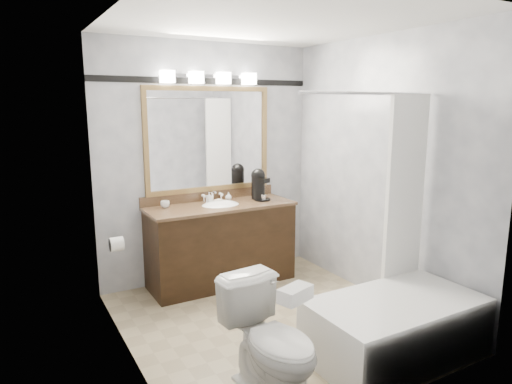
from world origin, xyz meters
TOP-DOWN VIEW (x-y plane):
  - room at (0.00, 0.00)m, footprint 2.42×2.62m
  - vanity at (0.00, 1.02)m, footprint 1.53×0.58m
  - mirror at (0.00, 1.28)m, footprint 1.40×0.04m
  - vanity_light_bar at (0.00, 1.23)m, footprint 1.02×0.14m
  - accent_stripe at (0.00, 1.29)m, footprint 2.40×0.01m
  - bathtub at (0.55, -0.90)m, footprint 1.30×0.75m
  - tp_roll at (-1.14, 0.66)m, footprint 0.11×0.12m
  - toilet at (-0.52, -0.87)m, footprint 0.50×0.78m
  - tissue_box at (-0.52, -1.12)m, footprint 0.23×0.17m
  - coffee_maker at (0.46, 1.03)m, footprint 0.18×0.22m
  - cup_left at (-0.54, 1.15)m, footprint 0.10×0.10m
  - soap_bottle_a at (-0.06, 1.15)m, footprint 0.07×0.07m
  - soap_bottle_b at (0.17, 1.17)m, footprint 0.08×0.08m
  - soap_bar at (0.03, 1.13)m, footprint 0.10×0.09m

SIDE VIEW (x-z plane):
  - bathtub at x=0.55m, z-range -0.70..1.26m
  - toilet at x=-0.52m, z-range 0.00..0.75m
  - vanity at x=0.00m, z-range -0.04..0.93m
  - tp_roll at x=-1.14m, z-range 0.64..0.76m
  - tissue_box at x=-0.52m, z-range 0.75..0.84m
  - soap_bar at x=0.03m, z-range 0.85..0.88m
  - cup_left at x=-0.54m, z-range 0.85..0.92m
  - soap_bottle_b at x=0.17m, z-range 0.85..0.94m
  - soap_bottle_a at x=-0.06m, z-range 0.85..0.96m
  - coffee_maker at x=0.46m, z-range 0.85..1.20m
  - room at x=0.00m, z-range -0.01..2.51m
  - mirror at x=0.00m, z-range 0.95..2.05m
  - accent_stripe at x=0.00m, z-range 2.07..2.13m
  - vanity_light_bar at x=0.00m, z-range 2.07..2.19m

